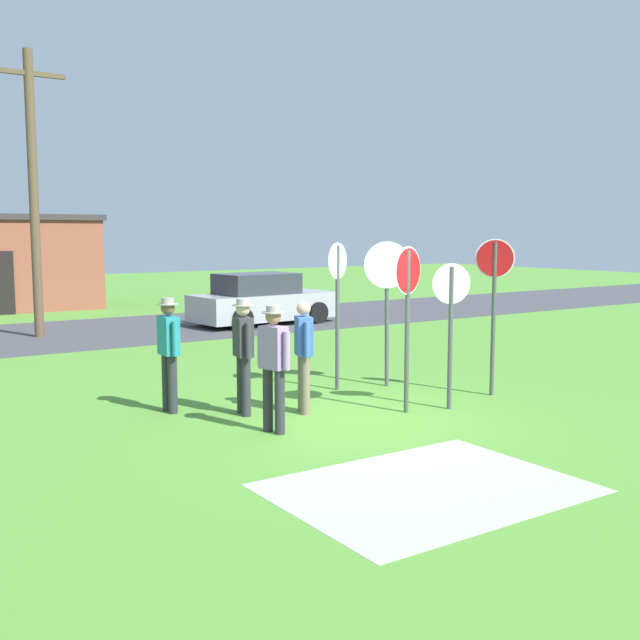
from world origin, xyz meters
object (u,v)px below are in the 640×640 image
at_px(stop_sign_nearest, 408,300).
at_px(person_holding_notes, 274,361).
at_px(stop_sign_rear_left, 387,286).
at_px(utility_pole, 33,189).
at_px(person_with_sunhat, 169,348).
at_px(stop_sign_far_back, 337,293).
at_px(person_on_left, 304,350).
at_px(stop_sign_leaning_left, 494,292).
at_px(stop_sign_rear_right, 451,313).
at_px(person_near_signs, 243,349).
at_px(parked_car_on_street, 262,301).

bearing_deg(stop_sign_nearest, person_holding_notes, 177.15).
distance_m(stop_sign_rear_left, person_holding_notes, 3.75).
relative_size(utility_pole, person_with_sunhat, 4.18).
height_order(stop_sign_far_back, person_on_left, stop_sign_far_back).
distance_m(stop_sign_leaning_left, stop_sign_rear_left, 1.88).
bearing_deg(stop_sign_leaning_left, person_with_sunhat, 159.17).
bearing_deg(stop_sign_rear_right, person_near_signs, 152.79).
distance_m(stop_sign_nearest, person_on_left, 1.72).
xyz_separation_m(stop_sign_rear_left, person_on_left, (-2.33, -0.92, -0.81)).
bearing_deg(stop_sign_rear_right, stop_sign_far_back, 106.01).
bearing_deg(stop_sign_leaning_left, person_near_signs, 164.77).
bearing_deg(person_on_left, stop_sign_rear_left, 21.50).
xyz_separation_m(person_with_sunhat, person_holding_notes, (0.71, -1.90, 0.00)).
distance_m(stop_sign_rear_right, stop_sign_leaning_left, 1.34).
xyz_separation_m(stop_sign_rear_left, person_with_sunhat, (-3.99, 0.25, -0.78)).
distance_m(parked_car_on_street, person_on_left, 11.20).
relative_size(stop_sign_rear_right, stop_sign_nearest, 0.90).
height_order(person_on_left, person_near_signs, person_near_signs).
bearing_deg(parked_car_on_street, person_near_signs, -120.93).
bearing_deg(stop_sign_rear_left, parked_car_on_street, 73.87).
distance_m(utility_pole, stop_sign_nearest, 12.13).
xyz_separation_m(stop_sign_rear_right, stop_sign_rear_left, (0.34, 1.96, 0.27)).
height_order(person_on_left, person_with_sunhat, person_with_sunhat).
distance_m(utility_pole, stop_sign_rear_left, 10.73).
xyz_separation_m(parked_car_on_street, stop_sign_far_back, (-3.58, -8.94, 0.99)).
bearing_deg(stop_sign_nearest, stop_sign_rear_right, -15.71).
bearing_deg(stop_sign_rear_right, person_holding_notes, 174.04).
bearing_deg(utility_pole, person_on_left, -83.50).
relative_size(person_with_sunhat, person_near_signs, 1.00).
height_order(stop_sign_rear_right, person_holding_notes, stop_sign_rear_right).
bearing_deg(stop_sign_rear_right, stop_sign_rear_left, 80.26).
height_order(parked_car_on_street, person_near_signs, person_near_signs).
distance_m(stop_sign_rear_right, person_holding_notes, 3.00).
bearing_deg(parked_car_on_street, stop_sign_leaning_left, -98.95).
relative_size(utility_pole, stop_sign_leaning_left, 2.79).
bearing_deg(person_with_sunhat, person_near_signs, -41.92).
relative_size(stop_sign_nearest, person_with_sunhat, 1.44).
bearing_deg(stop_sign_nearest, parked_car_on_street, 71.37).
height_order(stop_sign_rear_right, stop_sign_leaning_left, stop_sign_leaning_left).
distance_m(stop_sign_rear_right, person_on_left, 2.31).
relative_size(utility_pole, person_near_signs, 4.18).
relative_size(stop_sign_far_back, person_on_left, 1.50).
xyz_separation_m(utility_pole, person_on_left, (1.23, -10.83, -2.86)).
distance_m(stop_sign_far_back, person_with_sunhat, 3.12).
distance_m(stop_sign_far_back, person_near_signs, 2.40).
relative_size(stop_sign_leaning_left, person_on_left, 1.54).
bearing_deg(utility_pole, stop_sign_far_back, -74.97).
bearing_deg(stop_sign_far_back, stop_sign_rear_right, -73.99).
bearing_deg(stop_sign_far_back, utility_pole, 105.03).
distance_m(stop_sign_nearest, person_holding_notes, 2.36).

